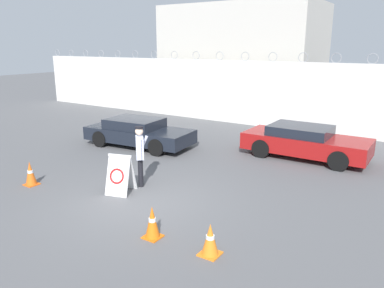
{
  "coord_description": "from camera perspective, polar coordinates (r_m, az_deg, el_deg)",
  "views": [
    {
      "loc": [
        6.46,
        -7.15,
        4.19
      ],
      "look_at": [
        0.28,
        2.2,
        1.2
      ],
      "focal_mm": 35.0,
      "sensor_mm": 36.0,
      "label": 1
    }
  ],
  "objects": [
    {
      "name": "security_guard",
      "position": [
        11.34,
        -7.93,
        -1.33
      ],
      "size": [
        0.51,
        0.67,
        1.85
      ],
      "rotation": [
        0.0,
        0.0,
        2.33
      ],
      "color": "black",
      "rests_on": "ground_plane"
    },
    {
      "name": "traffic_cone_near",
      "position": [
        7.88,
        2.79,
        -14.34
      ],
      "size": [
        0.41,
        0.41,
        0.69
      ],
      "color": "orange",
      "rests_on": "ground_plane"
    },
    {
      "name": "building_block",
      "position": [
        24.82,
        7.55,
        12.71
      ],
      "size": [
        9.65,
        5.25,
        6.58
      ],
      "color": "beige",
      "rests_on": "ground_plane"
    },
    {
      "name": "ground_plane",
      "position": [
        10.51,
        -8.02,
        -8.73
      ],
      "size": [
        90.0,
        90.0,
        0.0
      ],
      "primitive_type": "plane",
      "color": "#5B5B5E"
    },
    {
      "name": "traffic_cone_far",
      "position": [
        8.52,
        -6.07,
        -11.76
      ],
      "size": [
        0.38,
        0.38,
        0.75
      ],
      "color": "orange",
      "rests_on": "ground_plane"
    },
    {
      "name": "parked_car_front_coupe",
      "position": [
        15.97,
        -8.18,
        1.79
      ],
      "size": [
        4.73,
        2.27,
        1.18
      ],
      "rotation": [
        0.0,
        0.0,
        0.1
      ],
      "color": "black",
      "rests_on": "ground_plane"
    },
    {
      "name": "parked_car_rear_sedan",
      "position": [
        14.78,
        16.76,
        0.37
      ],
      "size": [
        4.58,
        1.94,
        1.23
      ],
      "rotation": [
        0.0,
        0.0,
        -0.0
      ],
      "color": "black",
      "rests_on": "ground_plane"
    },
    {
      "name": "perimeter_wall",
      "position": [
        19.57,
        14.01,
        7.15
      ],
      "size": [
        36.0,
        0.3,
        3.83
      ],
      "color": "silver",
      "rests_on": "ground_plane"
    },
    {
      "name": "barricade_sign",
      "position": [
        11.01,
        -10.94,
        -4.55
      ],
      "size": [
        0.87,
        0.92,
        1.15
      ],
      "rotation": [
        0.0,
        0.0,
        0.28
      ],
      "color": "white",
      "rests_on": "ground_plane"
    },
    {
      "name": "traffic_cone_mid",
      "position": [
        12.51,
        -23.4,
        -4.13
      ],
      "size": [
        0.39,
        0.39,
        0.75
      ],
      "color": "orange",
      "rests_on": "ground_plane"
    }
  ]
}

